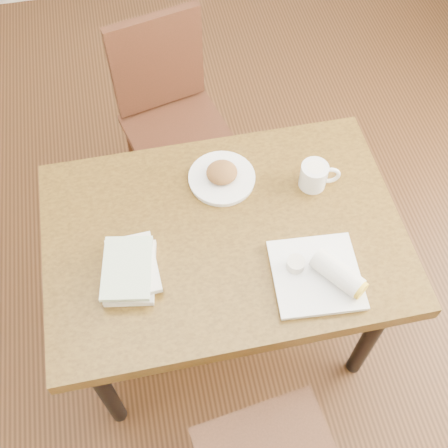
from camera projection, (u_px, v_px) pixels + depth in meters
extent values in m
cube|color=#472814|center=(224.00, 322.00, 2.50)|extent=(4.00, 5.00, 0.01)
cube|color=brown|center=(224.00, 237.00, 1.89)|extent=(1.19, 0.82, 0.06)
cylinder|color=black|center=(105.00, 389.00, 1.98)|extent=(0.06, 0.06, 0.69)
cylinder|color=black|center=(371.00, 335.00, 2.09)|extent=(0.06, 0.06, 0.69)
cylinder|color=black|center=(91.00, 242.00, 2.31)|extent=(0.06, 0.06, 0.69)
cylinder|color=black|center=(322.00, 203.00, 2.42)|extent=(0.06, 0.06, 0.69)
cylinder|color=#472614|center=(296.00, 417.00, 2.05)|extent=(0.04, 0.04, 0.45)
cylinder|color=#401C12|center=(202.00, 132.00, 2.80)|extent=(0.04, 0.04, 0.45)
cylinder|color=#401C12|center=(134.00, 156.00, 2.71)|extent=(0.04, 0.04, 0.45)
cylinder|color=#401C12|center=(233.00, 184.00, 2.62)|extent=(0.04, 0.04, 0.45)
cylinder|color=#401C12|center=(162.00, 212.00, 2.54)|extent=(0.04, 0.04, 0.45)
cube|color=#401C12|center=(179.00, 135.00, 2.46)|extent=(0.51, 0.51, 0.04)
cube|color=#401C12|center=(157.00, 62.00, 2.34)|extent=(0.40, 0.13, 0.45)
cylinder|color=white|center=(222.00, 179.00, 1.97)|extent=(0.23, 0.23, 0.01)
cylinder|color=white|center=(222.00, 177.00, 1.96)|extent=(0.24, 0.24, 0.01)
ellipsoid|color=#B27538|center=(222.00, 172.00, 1.94)|extent=(0.14, 0.14, 0.06)
cylinder|color=white|center=(314.00, 176.00, 1.93)|extent=(0.10, 0.10, 0.10)
torus|color=white|center=(329.00, 175.00, 1.93)|extent=(0.08, 0.03, 0.08)
cylinder|color=tan|center=(315.00, 168.00, 1.89)|extent=(0.08, 0.08, 0.01)
cylinder|color=#F2E5CC|center=(315.00, 167.00, 1.89)|extent=(0.06, 0.06, 0.00)
cube|color=white|center=(316.00, 276.00, 1.76)|extent=(0.29, 0.29, 0.02)
cube|color=white|center=(316.00, 274.00, 1.76)|extent=(0.29, 0.29, 0.01)
cylinder|color=white|center=(337.00, 273.00, 1.72)|extent=(0.15, 0.18, 0.07)
cylinder|color=yellow|center=(360.00, 289.00, 1.68)|extent=(0.06, 0.05, 0.06)
cylinder|color=silver|center=(296.00, 264.00, 1.75)|extent=(0.06, 0.06, 0.03)
cylinder|color=red|center=(296.00, 262.00, 1.74)|extent=(0.05, 0.05, 0.01)
cube|color=white|center=(131.00, 272.00, 1.77)|extent=(0.19, 0.25, 0.02)
cube|color=silver|center=(133.00, 266.00, 1.75)|extent=(0.16, 0.22, 0.02)
cube|color=#92BC7D|center=(127.00, 268.00, 1.73)|extent=(0.19, 0.24, 0.02)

